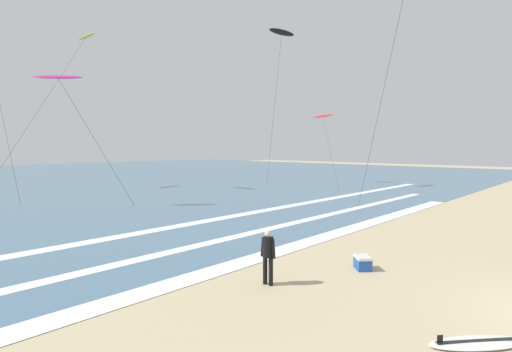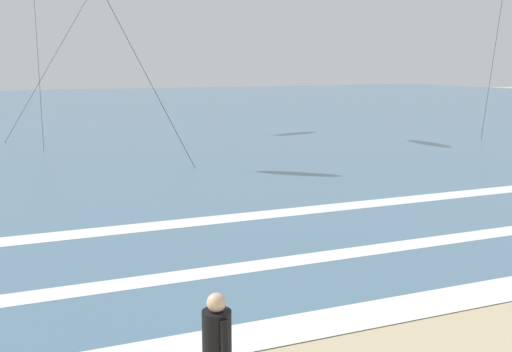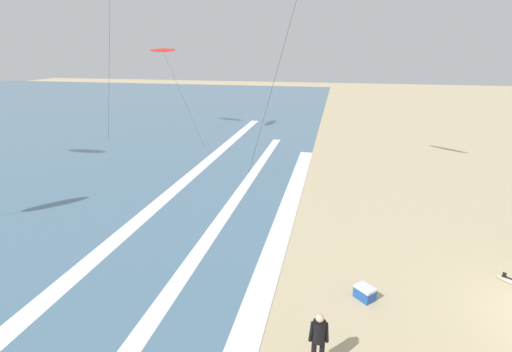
{
  "view_description": "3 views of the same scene",
  "coord_description": "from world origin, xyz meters",
  "views": [
    {
      "loc": [
        -11.1,
        -0.29,
        3.97
      ],
      "look_at": [
        -1.86,
        8.43,
        3.01
      ],
      "focal_mm": 26.61,
      "sensor_mm": 36.0,
      "label": 1
    },
    {
      "loc": [
        -5.09,
        0.97,
        4.01
      ],
      "look_at": [
        -1.13,
        10.3,
        2.13
      ],
      "focal_mm": 43.16,
      "sensor_mm": 36.0,
      "label": 2
    },
    {
      "loc": [
        -10.96,
        6.74,
        7.73
      ],
      "look_at": [
        1.12,
        9.29,
        3.59
      ],
      "focal_mm": 27.04,
      "sensor_mm": 36.0,
      "label": 3
    }
  ],
  "objects": [
    {
      "name": "wave_foam_shoreline",
      "position": [
        -1.44,
        8.84,
        0.01
      ],
      "size": [
        38.78,
        0.94,
        0.01
      ],
      "primitive_type": "cube",
      "color": "white",
      "rests_on": "ocean_surface"
    },
    {
      "name": "wave_foam_mid_break",
      "position": [
        0.52,
        11.76,
        0.01
      ],
      "size": [
        42.44,
        0.63,
        0.01
      ],
      "primitive_type": "cube",
      "color": "white",
      "rests_on": "ocean_surface"
    },
    {
      "name": "surfer_left_near",
      "position": [
        -3.06,
        6.82,
        0.96
      ],
      "size": [
        0.32,
        0.51,
        1.6
      ],
      "color": "black",
      "rests_on": "ground"
    },
    {
      "name": "ocean_surface",
      "position": [
        0.0,
        53.44,
        0.01
      ],
      "size": [
        140.0,
        90.0,
        0.01
      ],
      "primitive_type": "cube",
      "color": "slate",
      "rests_on": "ground"
    },
    {
      "name": "wave_foam_outer_break",
      "position": [
        1.46,
        15.53,
        0.01
      ],
      "size": [
        57.53,
        0.81,
        0.01
      ],
      "primitive_type": "cube",
      "color": "white",
      "rests_on": "ocean_surface"
    }
  ]
}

